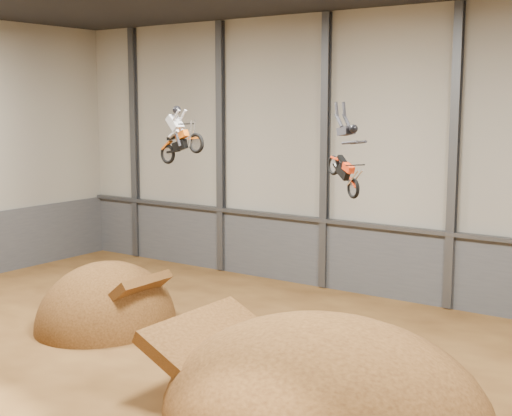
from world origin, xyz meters
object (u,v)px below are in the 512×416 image
at_px(takeoff_ramp, 107,325).
at_px(fmx_rider_a, 183,130).
at_px(landing_ramp, 323,415).
at_px(fmx_rider_b, 341,149).

bearing_deg(takeoff_ramp, fmx_rider_a, 0.83).
bearing_deg(fmx_rider_a, landing_ramp, -12.22).
xyz_separation_m(takeoff_ramp, fmx_rider_a, (4.44, 0.06, 8.51)).
distance_m(takeoff_ramp, fmx_rider_a, 9.60).
xyz_separation_m(fmx_rider_a, fmx_rider_b, (7.06, -0.54, -0.44)).
bearing_deg(fmx_rider_a, fmx_rider_b, 1.78).
xyz_separation_m(landing_ramp, fmx_rider_a, (-7.67, 2.55, 8.51)).
height_order(takeoff_ramp, fmx_rider_b, fmx_rider_b).
relative_size(fmx_rider_a, fmx_rider_b, 0.89).
xyz_separation_m(takeoff_ramp, landing_ramp, (12.11, -2.48, 0.00)).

